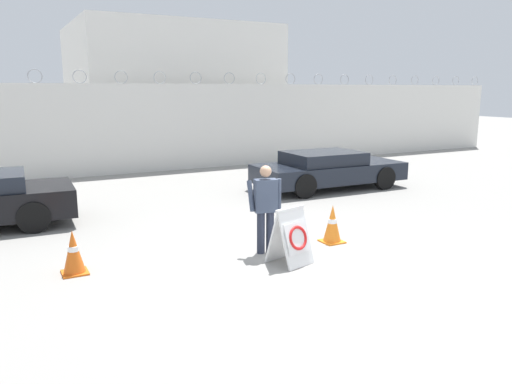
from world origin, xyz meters
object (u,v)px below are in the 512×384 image
security_guard (265,205)px  parked_car_far_side (328,169)px  barricade_sign (292,236)px  traffic_cone_mid (73,252)px  traffic_cone_near (332,224)px

security_guard → parked_car_far_side: (4.70, 4.57, -0.31)m
barricade_sign → traffic_cone_mid: bearing=144.8°
security_guard → traffic_cone_mid: bearing=3.2°
traffic_cone_mid → parked_car_far_side: parked_car_far_side is taller
parked_car_far_side → traffic_cone_near: bearing=-123.6°
traffic_cone_near → barricade_sign: bearing=-153.5°
barricade_sign → parked_car_far_side: size_ratio=0.22×
traffic_cone_near → parked_car_far_side: (3.19, 4.61, 0.23)m
security_guard → traffic_cone_mid: 3.45m
traffic_cone_near → parked_car_far_side: bearing=55.3°
security_guard → parked_car_far_side: 6.56m
security_guard → traffic_cone_near: security_guard is taller
traffic_cone_mid → parked_car_far_side: bearing=26.6°
traffic_cone_mid → parked_car_far_side: (8.07, 4.03, 0.23)m
security_guard → traffic_cone_near: size_ratio=2.18×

